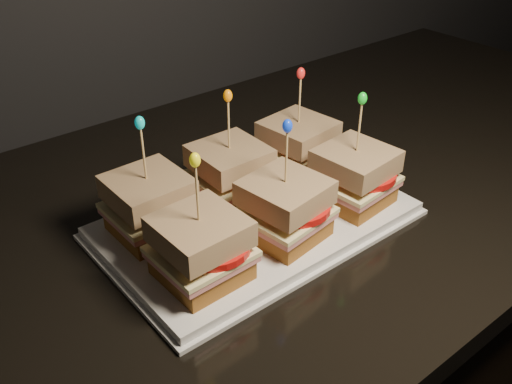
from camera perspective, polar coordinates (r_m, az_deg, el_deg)
granite_slab at (r=0.74m, az=-24.18°, el=-11.13°), size 2.55×0.75×0.04m
platter at (r=0.78m, az=0.00°, el=-2.87°), size 0.40×0.25×0.02m
platter_rim at (r=0.78m, az=0.00°, el=-3.23°), size 0.41×0.26×0.01m
sandwich_0_bread_bot at (r=0.75m, az=-10.39°, el=-3.05°), size 0.09×0.09×0.03m
sandwich_0_ham at (r=0.74m, az=-10.51°, el=-2.00°), size 0.10×0.10×0.01m
sandwich_0_cheese at (r=0.74m, az=-10.56°, el=-1.55°), size 0.10×0.10×0.01m
sandwich_0_tomato at (r=0.73m, az=-9.58°, el=-0.94°), size 0.09×0.09×0.01m
sandwich_0_bread_top at (r=0.72m, az=-10.78°, el=0.28°), size 0.09×0.09×0.03m
sandwich_0_pick at (r=0.70m, az=-11.15°, el=3.47°), size 0.00×0.00×0.09m
sandwich_0_frill at (r=0.68m, az=-11.55°, el=6.80°), size 0.01×0.01×0.02m
sandwich_1_bread_bot at (r=0.80m, az=-2.57°, el=0.22°), size 0.09×0.09×0.03m
sandwich_1_ham at (r=0.80m, az=-2.60°, el=1.23°), size 0.10×0.10×0.01m
sandwich_1_cheese at (r=0.79m, az=-2.61°, el=1.66°), size 0.10×0.10×0.01m
sandwich_1_tomato at (r=0.79m, az=-1.66°, el=2.24°), size 0.09×0.09×0.01m
sandwich_1_bread_top at (r=0.78m, az=-2.66°, el=3.42°), size 0.09×0.09×0.03m
sandwich_1_pick at (r=0.76m, az=-2.74°, el=6.45°), size 0.00×0.00×0.09m
sandwich_1_frill at (r=0.74m, az=-2.84°, el=9.59°), size 0.01×0.01×0.02m
sandwich_2_bread_bot at (r=0.87m, az=4.12°, el=3.01°), size 0.10×0.10×0.03m
sandwich_2_ham at (r=0.87m, az=4.16°, el=3.96°), size 0.11×0.11×0.01m
sandwich_2_cheese at (r=0.86m, az=4.18°, el=4.37°), size 0.11×0.11×0.01m
sandwich_2_tomato at (r=0.86m, az=5.06°, el=4.90°), size 0.09×0.09×0.01m
sandwich_2_bread_top at (r=0.85m, az=4.25°, el=6.02°), size 0.10×0.10×0.03m
sandwich_2_pick at (r=0.83m, az=4.38°, el=8.85°), size 0.00×0.00×0.09m
sandwich_2_frill at (r=0.81m, az=4.51°, el=11.75°), size 0.01×0.01×0.02m
sandwich_3_bread_bot at (r=0.67m, az=-5.43°, el=-7.49°), size 0.09×0.09×0.03m
sandwich_3_ham at (r=0.66m, az=-5.50°, el=-6.38°), size 0.10×0.10×0.01m
sandwich_3_cheese at (r=0.65m, az=-5.53°, el=-5.90°), size 0.10×0.10×0.01m
sandwich_3_tomato at (r=0.65m, az=-4.39°, el=-5.23°), size 0.09×0.09×0.01m
sandwich_3_bread_top at (r=0.64m, az=-5.66°, el=-3.94°), size 0.09×0.09×0.03m
sandwich_3_pick at (r=0.61m, az=-5.89°, el=-0.49°), size 0.00×0.00×0.09m
sandwich_3_frill at (r=0.59m, az=-6.13°, el=3.20°), size 0.01×0.01×0.02m
sandwich_4_bread_bot at (r=0.73m, az=2.83°, el=-3.48°), size 0.10×0.10×0.03m
sandwich_4_ham at (r=0.72m, az=2.87°, el=-2.41°), size 0.11×0.11×0.01m
sandwich_4_cheese at (r=0.72m, az=2.88°, el=-1.95°), size 0.11×0.11×0.01m
sandwich_4_tomato at (r=0.72m, az=3.94°, el=-1.32°), size 0.09×0.09×0.01m
sandwich_4_bread_top at (r=0.70m, az=2.94°, el=-0.08°), size 0.10×0.10×0.03m
sandwich_4_pick at (r=0.68m, az=3.05°, el=3.18°), size 0.00×0.00×0.09m
sandwich_4_frill at (r=0.66m, az=3.16°, el=6.61°), size 0.01×0.01×0.02m
sandwich_5_bread_bot at (r=0.81m, az=9.61°, el=-0.11°), size 0.10×0.10×0.03m
sandwich_5_ham at (r=0.80m, az=9.72°, el=0.89°), size 0.11×0.10×0.01m
sandwich_5_cheese at (r=0.79m, az=9.76°, el=1.32°), size 0.11×0.11×0.01m
sandwich_5_tomato at (r=0.80m, az=10.71°, el=1.89°), size 0.09×0.09×0.01m
sandwich_5_bread_top at (r=0.78m, az=9.95°, el=3.07°), size 0.10×0.10×0.03m
sandwich_5_pick at (r=0.76m, az=10.27°, el=6.07°), size 0.00×0.00×0.09m
sandwich_5_frill at (r=0.74m, az=10.60°, el=9.19°), size 0.01×0.01×0.02m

